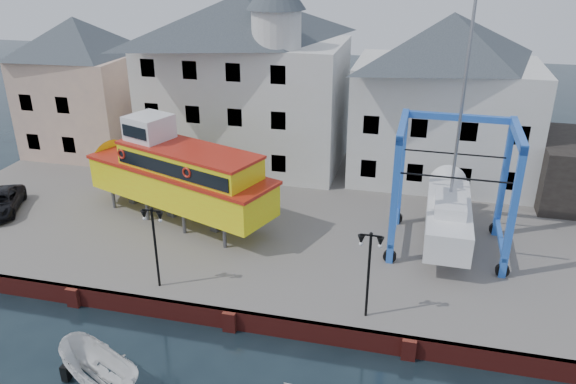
# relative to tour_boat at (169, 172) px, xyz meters

# --- Properties ---
(ground) EXTENTS (140.00, 140.00, 0.00)m
(ground) POSITION_rel_tour_boat_xyz_m (6.56, -8.40, -3.88)
(ground) COLOR black
(ground) RESTS_ON ground
(hardstanding) EXTENTS (44.00, 22.00, 1.00)m
(hardstanding) POSITION_rel_tour_boat_xyz_m (6.56, 2.60, -3.38)
(hardstanding) COLOR slate
(hardstanding) RESTS_ON ground
(quay_wall) EXTENTS (44.00, 0.47, 1.00)m
(quay_wall) POSITION_rel_tour_boat_xyz_m (6.56, -8.30, -3.38)
(quay_wall) COLOR maroon
(quay_wall) RESTS_ON ground
(building_pink) EXTENTS (8.00, 7.00, 10.30)m
(building_pink) POSITION_rel_tour_boat_xyz_m (-11.44, 9.60, 2.27)
(building_pink) COLOR beige
(building_pink) RESTS_ON hardstanding
(building_white_main) EXTENTS (14.00, 8.30, 14.00)m
(building_white_main) POSITION_rel_tour_boat_xyz_m (1.69, 9.99, 3.46)
(building_white_main) COLOR silver
(building_white_main) RESTS_ON hardstanding
(building_white_right) EXTENTS (12.00, 8.00, 11.20)m
(building_white_right) POSITION_rel_tour_boat_xyz_m (15.56, 10.60, 2.72)
(building_white_right) COLOR silver
(building_white_right) RESTS_ON hardstanding
(lamp_post_left) EXTENTS (1.12, 0.32, 4.20)m
(lamp_post_left) POSITION_rel_tour_boat_xyz_m (2.56, -7.20, 0.29)
(lamp_post_left) COLOR black
(lamp_post_left) RESTS_ON hardstanding
(lamp_post_right) EXTENTS (1.12, 0.32, 4.20)m
(lamp_post_right) POSITION_rel_tour_boat_xyz_m (12.56, -7.20, 0.29)
(lamp_post_right) COLOR black
(lamp_post_right) RESTS_ON hardstanding
(tour_boat) EXTENTS (14.31, 7.98, 6.11)m
(tour_boat) POSITION_rel_tour_boat_xyz_m (0.00, 0.00, 0.00)
(tour_boat) COLOR #59595E
(tour_boat) RESTS_ON hardstanding
(travel_lift) EXTENTS (6.29, 8.86, 13.35)m
(travel_lift) POSITION_rel_tour_boat_xyz_m (16.04, 0.75, -0.65)
(travel_lift) COLOR blue
(travel_lift) RESTS_ON hardstanding
(van) EXTENTS (3.85, 5.09, 1.28)m
(van) POSITION_rel_tour_boat_xyz_m (-10.54, -1.98, -2.24)
(van) COLOR black
(van) RESTS_ON hardstanding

